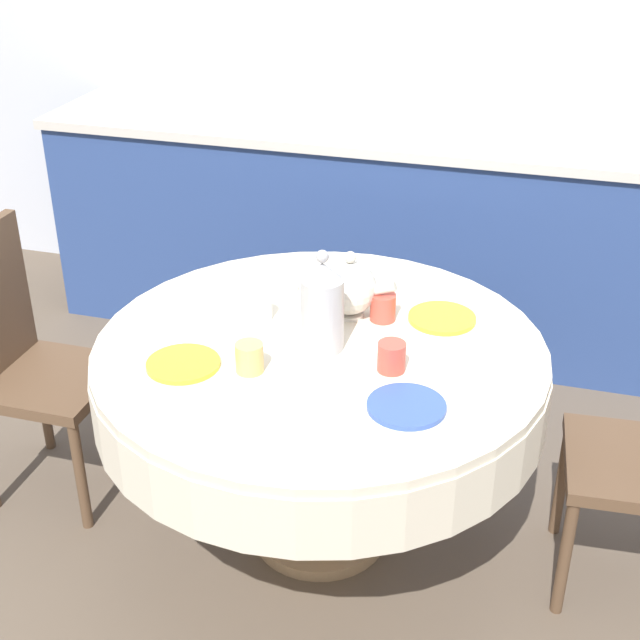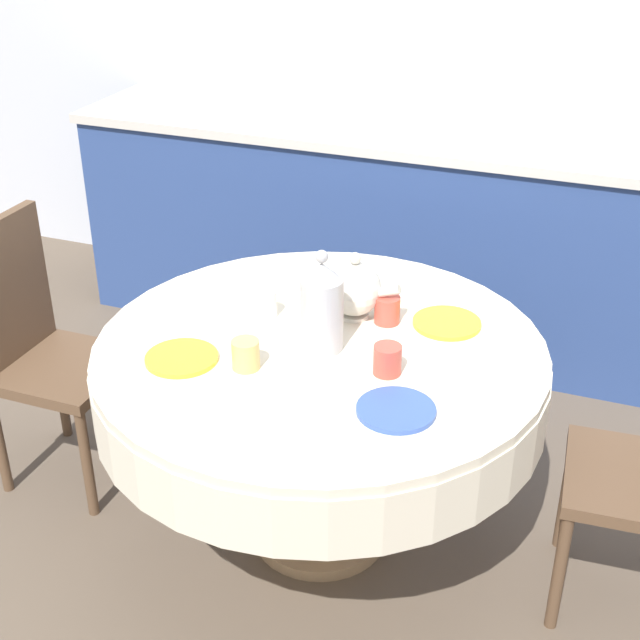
# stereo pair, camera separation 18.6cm
# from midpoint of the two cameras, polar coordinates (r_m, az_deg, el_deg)

# --- Properties ---
(ground_plane) EXTENTS (12.00, 12.00, 0.00)m
(ground_plane) POSITION_cam_midpoint_polar(r_m,az_deg,el_deg) (3.02, 1.82, -13.55)
(ground_plane) COLOR brown
(wall_back) EXTENTS (7.00, 0.05, 2.60)m
(wall_back) POSITION_cam_midpoint_polar(r_m,az_deg,el_deg) (4.05, 10.92, 17.70)
(wall_back) COLOR silver
(wall_back) RESTS_ON ground_plane
(kitchen_counter) EXTENTS (3.24, 0.64, 0.95)m
(kitchen_counter) POSITION_cam_midpoint_polar(r_m,az_deg,el_deg) (3.97, 8.90, 5.18)
(kitchen_counter) COLOR #2D4784
(kitchen_counter) RESTS_ON ground_plane
(dining_table) EXTENTS (1.33, 1.33, 0.72)m
(dining_table) POSITION_cam_midpoint_polar(r_m,az_deg,el_deg) (2.66, 2.01, -3.87)
(dining_table) COLOR tan
(dining_table) RESTS_ON ground_plane
(chair_right) EXTENTS (0.40, 0.40, 0.95)m
(chair_right) POSITION_cam_midpoint_polar(r_m,az_deg,el_deg) (3.13, -15.85, -1.43)
(chair_right) COLOR brown
(chair_right) RESTS_ON ground_plane
(plate_near_left) EXTENTS (0.21, 0.21, 0.01)m
(plate_near_left) POSITION_cam_midpoint_polar(r_m,az_deg,el_deg) (2.53, -6.77, -2.47)
(plate_near_left) COLOR yellow
(plate_near_left) RESTS_ON dining_table
(cup_near_left) EXTENTS (0.08, 0.08, 0.09)m
(cup_near_left) POSITION_cam_midpoint_polar(r_m,az_deg,el_deg) (2.46, -2.62, -2.26)
(cup_near_left) COLOR #DBB766
(cup_near_left) RESTS_ON dining_table
(plate_near_right) EXTENTS (0.21, 0.21, 0.01)m
(plate_near_right) POSITION_cam_midpoint_polar(r_m,az_deg,el_deg) (2.31, 7.21, -5.79)
(plate_near_right) COLOR #3856AD
(plate_near_right) RESTS_ON dining_table
(cup_near_right) EXTENTS (0.08, 0.08, 0.09)m
(cup_near_right) POSITION_cam_midpoint_polar(r_m,az_deg,el_deg) (2.45, 6.51, -2.59)
(cup_near_right) COLOR #CC4C3D
(cup_near_right) RESTS_ON dining_table
(plate_far_left) EXTENTS (0.21, 0.21, 0.01)m
(plate_far_left) POSITION_cam_midpoint_polar(r_m,az_deg,el_deg) (2.92, -0.98, 2.21)
(plate_far_left) COLOR white
(plate_far_left) RESTS_ON dining_table
(cup_far_left) EXTENTS (0.08, 0.08, 0.09)m
(cup_far_left) POSITION_cam_midpoint_polar(r_m,az_deg,el_deg) (2.73, -1.65, 1.00)
(cup_far_left) COLOR white
(cup_far_left) RESTS_ON dining_table
(plate_far_right) EXTENTS (0.21, 0.21, 0.01)m
(plate_far_right) POSITION_cam_midpoint_polar(r_m,az_deg,el_deg) (2.73, 10.06, -0.23)
(plate_far_right) COLOR yellow
(plate_far_right) RESTS_ON dining_table
(cup_far_right) EXTENTS (0.08, 0.08, 0.09)m
(cup_far_right) POSITION_cam_midpoint_polar(r_m,az_deg,el_deg) (2.71, 6.29, 0.62)
(cup_far_right) COLOR #CC4C3D
(cup_far_right) RESTS_ON dining_table
(coffee_carafe) EXTENTS (0.12, 0.12, 0.31)m
(coffee_carafe) POSITION_cam_midpoint_polar(r_m,az_deg,el_deg) (2.51, 2.23, 0.80)
(coffee_carafe) COLOR #B2B2B7
(coffee_carafe) RESTS_ON dining_table
(teapot) EXTENTS (0.23, 0.17, 0.22)m
(teapot) POSITION_cam_midpoint_polar(r_m,az_deg,el_deg) (2.71, 4.23, 1.95)
(teapot) COLOR silver
(teapot) RESTS_ON dining_table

